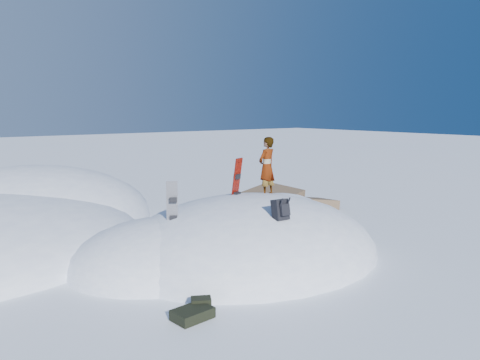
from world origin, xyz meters
TOP-DOWN VIEW (x-y plane):
  - ground at (0.00, 0.00)m, footprint 120.00×120.00m
  - snow_mound at (-0.17, 0.24)m, footprint 8.00×6.00m
  - rock_outcrop at (3.72, 3.01)m, footprint 4.68×4.41m
  - snowboard_red at (0.04, 0.61)m, footprint 0.37×0.35m
  - snowboard_dark at (-2.07, 0.23)m, footprint 0.30×0.27m
  - backpack at (-0.33, -1.55)m, footprint 0.35×0.39m
  - gear_pile at (-3.09, -2.33)m, footprint 0.90×0.68m
  - person at (0.93, 0.42)m, footprint 0.66×0.51m

SIDE VIEW (x-z plane):
  - ground at x=0.00m, z-range 0.00..0.00m
  - snow_mound at x=-0.17m, z-range -1.50..1.50m
  - rock_outcrop at x=3.72m, z-range -0.82..0.85m
  - gear_pile at x=-3.09m, z-range 0.00..0.24m
  - snowboard_dark at x=-2.07m, z-range 0.66..2.06m
  - backpack at x=-0.33m, z-range 1.20..1.75m
  - snowboard_red at x=0.04m, z-range 0.85..2.45m
  - person at x=0.93m, z-range 1.35..2.95m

